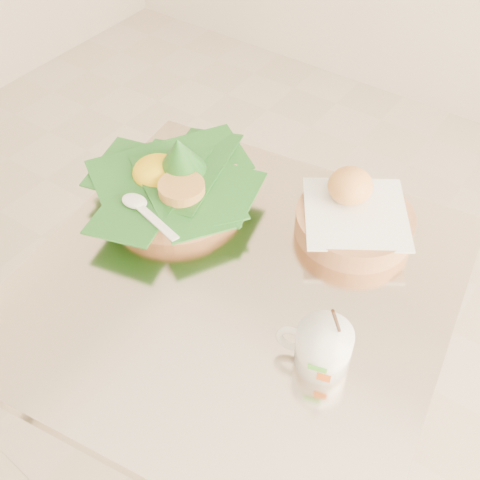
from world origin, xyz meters
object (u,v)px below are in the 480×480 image
Objects in this scene: bread_basket at (354,216)px; cafe_table at (237,355)px; rice_basket at (174,181)px; coffee_mug at (322,346)px.

cafe_table is at bearing -113.57° from bread_basket.
cafe_table is at bearing -25.79° from rice_basket.
coffee_mug is (0.09, -0.28, 0.01)m from bread_basket.
cafe_table is 0.33m from coffee_mug.
rice_basket is 2.24× the size of coffee_mug.
rice_basket is at bearing 158.82° from coffee_mug.
cafe_table is 2.47× the size of rice_basket.
cafe_table is 0.36m from rice_basket.
coffee_mug is at bearing -15.55° from cafe_table.
bread_basket is (0.32, 0.12, -0.01)m from rice_basket.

